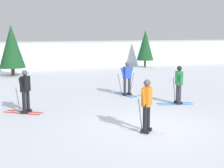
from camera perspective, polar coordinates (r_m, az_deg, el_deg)
ground_plane at (r=10.42m, az=6.59°, el=-8.06°), size 120.00×120.00×0.00m
far_snow_ridge at (r=31.02m, az=-12.30°, el=5.52°), size 80.00×6.84×2.26m
skier_black at (r=12.47m, az=-15.82°, el=-1.12°), size 1.50×1.27×1.71m
skier_green at (r=13.87m, az=12.29°, el=0.05°), size 1.64×0.98×1.71m
skier_blue at (r=15.48m, az=2.81°, el=1.21°), size 0.99×1.64×1.71m
skier_orange at (r=9.69m, az=6.41°, el=-3.79°), size 1.38×1.41×1.71m
conifer_far_left at (r=23.66m, az=-18.15°, el=6.64°), size 1.87×1.87×3.74m
conifer_far_right at (r=28.57m, az=6.20°, el=7.19°), size 1.55×1.55×3.43m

